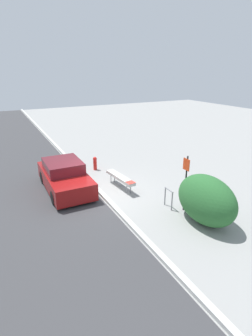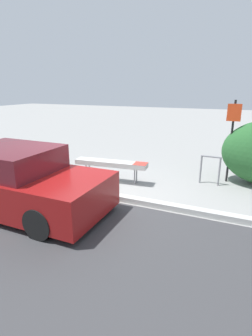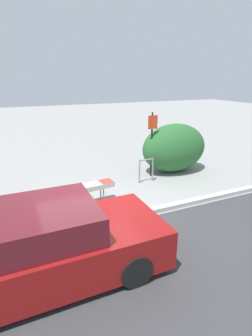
{
  "view_description": "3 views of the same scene",
  "coord_description": "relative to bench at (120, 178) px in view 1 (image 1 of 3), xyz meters",
  "views": [
    {
      "loc": [
        10.21,
        -3.89,
        5.36
      ],
      "look_at": [
        -0.4,
        1.52,
        0.88
      ],
      "focal_mm": 28.0,
      "sensor_mm": 36.0,
      "label": 1
    },
    {
      "loc": [
        3.13,
        -5.28,
        2.62
      ],
      "look_at": [
        0.44,
        0.78,
        0.57
      ],
      "focal_mm": 28.0,
      "sensor_mm": 36.0,
      "label": 2
    },
    {
      "loc": [
        -1.61,
        -5.37,
        3.41
      ],
      "look_at": [
        1.14,
        0.77,
        1.08
      ],
      "focal_mm": 28.0,
      "sensor_mm": 36.0,
      "label": 3
    }
  ],
  "objects": [
    {
      "name": "parked_car_near",
      "position": [
        -1.11,
        -2.39,
        0.1
      ],
      "size": [
        4.08,
        1.83,
        1.39
      ],
      "rotation": [
        0.0,
        0.0,
        -0.0
      ],
      "color": "black",
      "rests_on": "ground_plane"
    },
    {
      "name": "bench",
      "position": [
        0.0,
        0.0,
        0.0
      ],
      "size": [
        2.13,
        0.57,
        0.62
      ],
      "rotation": [
        0.0,
        0.0,
        0.1
      ],
      "color": "gray",
      "rests_on": "ground_plane"
    },
    {
      "name": "ground_plane",
      "position": [
        0.16,
        -1.1,
        -0.54
      ],
      "size": [
        60.0,
        60.0,
        0.0
      ],
      "primitive_type": "plane",
      "color": "gray"
    },
    {
      "name": "fire_hydrant",
      "position": [
        -2.88,
        -0.2,
        -0.13
      ],
      "size": [
        0.36,
        0.22,
        0.77
      ],
      "color": "red",
      "rests_on": "ground_plane"
    },
    {
      "name": "curb",
      "position": [
        0.16,
        -1.1,
        -0.47
      ],
      "size": [
        60.0,
        0.2,
        0.13
      ],
      "color": "#B7B7B2",
      "rests_on": "ground_plane"
    },
    {
      "name": "sign_post",
      "position": [
        3.05,
        1.36,
        0.84
      ],
      "size": [
        0.36,
        0.08,
        2.3
      ],
      "color": "black",
      "rests_on": "ground_plane"
    },
    {
      "name": "shrub_hedge",
      "position": [
        4.1,
        1.5,
        0.37
      ],
      "size": [
        2.56,
        1.56,
        1.82
      ],
      "color": "#28602D",
      "rests_on": "ground_plane"
    },
    {
      "name": "bike_rack",
      "position": [
        2.61,
        0.92,
        -0.04
      ],
      "size": [
        0.55,
        0.07,
        0.83
      ],
      "rotation": [
        0.0,
        0.0,
        -0.03
      ],
      "color": "gray",
      "rests_on": "ground_plane"
    }
  ]
}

